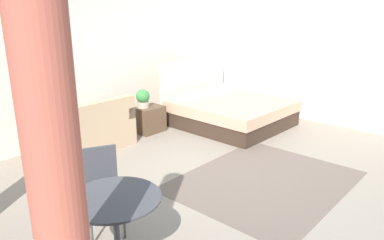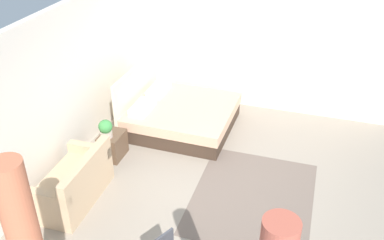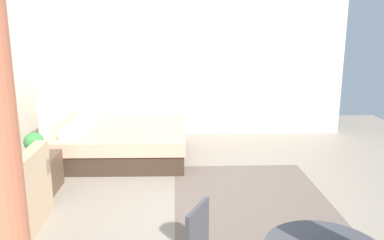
% 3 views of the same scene
% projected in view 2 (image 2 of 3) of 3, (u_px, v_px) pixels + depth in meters
% --- Properties ---
extents(ground_plane, '(9.38, 8.61, 0.02)m').
position_uv_depth(ground_plane, '(220.00, 197.00, 6.80)').
color(ground_plane, gray).
extents(wall_back, '(9.38, 0.12, 2.70)m').
position_uv_depth(wall_back, '(53.00, 97.00, 6.84)').
color(wall_back, silver).
rests_on(wall_back, ground).
extents(wall_right, '(0.12, 5.61, 2.70)m').
position_uv_depth(wall_right, '(261.00, 47.00, 8.72)').
color(wall_right, silver).
rests_on(wall_right, ground).
extents(area_rug, '(2.30, 1.85, 0.01)m').
position_uv_depth(area_rug, '(253.00, 197.00, 6.78)').
color(area_rug, '#66564C').
rests_on(area_rug, ground).
extents(bed, '(1.89, 2.02, 1.18)m').
position_uv_depth(bed, '(179.00, 115.00, 8.49)').
color(bed, '#38281E').
rests_on(bed, ground).
extents(couch, '(1.39, 0.75, 0.82)m').
position_uv_depth(couch, '(74.00, 184.00, 6.60)').
color(couch, tan).
rests_on(couch, ground).
extents(nightstand, '(0.50, 0.37, 0.47)m').
position_uv_depth(nightstand, '(113.00, 145.00, 7.63)').
color(nightstand, brown).
rests_on(nightstand, ground).
extents(potted_plant, '(0.24, 0.24, 0.33)m').
position_uv_depth(potted_plant, '(106.00, 129.00, 7.36)').
color(potted_plant, tan).
rests_on(potted_plant, nightstand).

